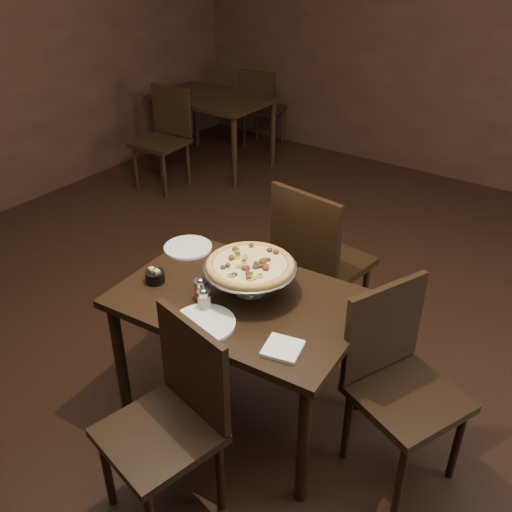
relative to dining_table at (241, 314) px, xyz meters
The scene contains 16 objects.
room 0.81m from the dining_table, 74.63° to the left, with size 6.04×7.04×2.84m.
dining_table is the anchor object (origin of this frame).
background_table 3.38m from the dining_table, 131.40° to the left, with size 1.11×0.74×0.69m.
pizza_stand 0.24m from the dining_table, 79.77° to the left, with size 0.43×0.43×0.18m.
parmesan_shaker 0.23m from the dining_table, 114.94° to the right, with size 0.06×0.06×0.11m.
pepper_flake_shaker 0.23m from the dining_table, 141.34° to the right, with size 0.06×0.06×0.11m.
packet_caddy 0.44m from the dining_table, 162.11° to the right, with size 0.09×0.09×0.07m.
napkin_stack 0.42m from the dining_table, 28.82° to the right, with size 0.14×0.14×0.02m, color white.
plate_left 0.53m from the dining_table, 158.06° to the left, with size 0.25×0.25×0.01m, color white.
plate_near 0.27m from the dining_table, 91.65° to the right, with size 0.27×0.27×0.01m, color white.
serving_spatula 0.26m from the dining_table, ahead, with size 0.14×0.14×0.02m.
chair_far 0.75m from the dining_table, 91.97° to the left, with size 0.50×0.50×0.96m.
chair_near 0.59m from the dining_table, 81.44° to the right, with size 0.49×0.49×0.88m.
chair_side 0.75m from the dining_table, 11.42° to the left, with size 0.54×0.54×0.89m.
bg_chair_far 3.89m from the dining_table, 123.61° to the left, with size 0.45×0.45×0.83m.
bg_chair_near 2.95m from the dining_table, 140.23° to the left, with size 0.44×0.44×0.89m.
Camera 1 is at (1.32, -1.77, 2.17)m, focal length 40.00 mm.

